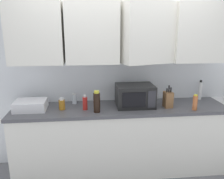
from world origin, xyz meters
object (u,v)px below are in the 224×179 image
at_px(dish_rack, 31,105).
at_px(bottle_white_jar, 200,90).
at_px(bottle_soy_dark, 97,102).
at_px(bottle_spice_jar, 195,103).
at_px(bottle_amber_vinegar, 62,104).
at_px(microwave, 135,96).
at_px(bottle_clear_tall, 74,99).
at_px(bottle_red_sauce, 85,103).
at_px(knife_block, 168,99).

bearing_deg(dish_rack, bottle_white_jar, 5.18).
xyz_separation_m(bottle_soy_dark, bottle_spice_jar, (1.21, -0.05, -0.03)).
xyz_separation_m(bottle_white_jar, bottle_amber_vinegar, (-1.90, -0.23, -0.06)).
bearing_deg(bottle_white_jar, dish_rack, -174.82).
relative_size(microwave, bottle_clear_tall, 3.37).
bearing_deg(bottle_amber_vinegar, bottle_soy_dark, -17.64).
bearing_deg(bottle_amber_vinegar, dish_rack, 175.91).
bearing_deg(bottle_red_sauce, bottle_white_jar, 9.50).
distance_m(bottle_clear_tall, bottle_spice_jar, 1.55).
height_order(bottle_white_jar, bottle_red_sauce, bottle_white_jar).
distance_m(bottle_white_jar, bottle_clear_tall, 1.76).
distance_m(microwave, bottle_spice_jar, 0.75).
bearing_deg(bottle_soy_dark, microwave, 19.53).
bearing_deg(bottle_clear_tall, bottle_soy_dark, -51.72).
height_order(knife_block, bottle_soy_dark, knife_block).
relative_size(dish_rack, bottle_amber_vinegar, 2.59).
distance_m(dish_rack, bottle_amber_vinegar, 0.38).
bearing_deg(bottle_red_sauce, bottle_soy_dark, -35.37).
bearing_deg(bottle_spice_jar, bottle_clear_tall, 164.68).
distance_m(dish_rack, bottle_red_sauce, 0.67).
bearing_deg(dish_rack, bottle_red_sauce, -5.38).
xyz_separation_m(dish_rack, bottle_white_jar, (2.29, 0.21, 0.07)).
bearing_deg(knife_block, bottle_clear_tall, 167.11).
bearing_deg(bottle_amber_vinegar, bottle_clear_tall, 57.47).
relative_size(knife_block, bottle_red_sauce, 1.53).
relative_size(bottle_soy_dark, bottle_clear_tall, 1.87).
bearing_deg(knife_block, bottle_white_jar, 26.74).
height_order(microwave, bottle_soy_dark, microwave).
height_order(dish_rack, bottle_spice_jar, bottle_spice_jar).
xyz_separation_m(bottle_red_sauce, bottle_spice_jar, (1.35, -0.15, 0.01)).
xyz_separation_m(dish_rack, bottle_soy_dark, (0.81, -0.16, 0.07)).
height_order(knife_block, bottle_spice_jar, knife_block).
height_order(bottle_clear_tall, bottle_spice_jar, bottle_spice_jar).
relative_size(bottle_clear_tall, bottle_spice_jar, 0.72).
xyz_separation_m(bottle_clear_tall, bottle_spice_jar, (1.49, -0.41, 0.03)).
bearing_deg(microwave, bottle_white_jar, 11.24).
relative_size(bottle_soy_dark, bottle_amber_vinegar, 1.81).
bearing_deg(bottle_soy_dark, bottle_white_jar, 14.12).
bearing_deg(microwave, bottle_red_sauce, -173.18).
bearing_deg(bottle_white_jar, knife_block, -153.26).
relative_size(bottle_soy_dark, bottle_red_sauce, 1.40).
bearing_deg(bottle_soy_dark, bottle_red_sauce, 144.63).
bearing_deg(bottle_spice_jar, bottle_red_sauce, 173.72).
height_order(dish_rack, knife_block, knife_block).
xyz_separation_m(dish_rack, bottle_clear_tall, (0.53, 0.20, 0.01)).
relative_size(dish_rack, bottle_red_sauce, 2.01).
distance_m(knife_block, bottle_red_sauce, 1.05).
bearing_deg(bottle_spice_jar, bottle_white_jar, 57.73).
height_order(bottle_soy_dark, bottle_clear_tall, bottle_soy_dark).
height_order(microwave, bottle_clear_tall, microwave).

